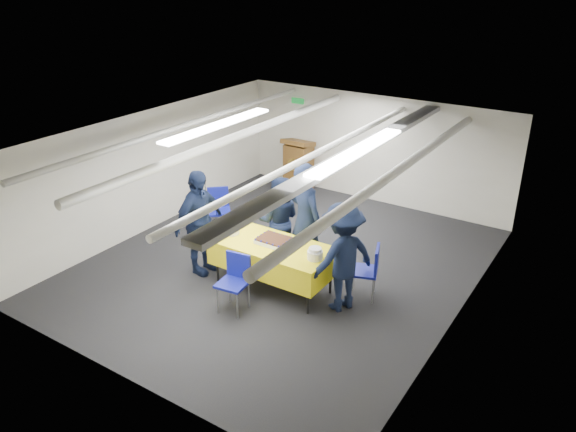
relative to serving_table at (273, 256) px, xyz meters
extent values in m
plane|color=black|center=(-0.27, 0.70, -0.56)|extent=(7.00, 7.00, 0.00)
cube|color=silver|center=(-0.27, 4.19, 0.59)|extent=(6.00, 0.02, 2.30)
cube|color=silver|center=(-3.26, 0.70, 0.59)|extent=(0.02, 7.00, 2.30)
cube|color=silver|center=(2.72, 0.70, 0.59)|extent=(0.02, 7.00, 2.30)
cube|color=silver|center=(-0.27, 0.70, 1.73)|extent=(6.00, 7.00, 0.02)
cylinder|color=silver|center=(-2.27, 0.70, 1.62)|extent=(0.10, 6.90, 0.10)
cylinder|color=silver|center=(-1.17, 0.70, 1.58)|extent=(0.14, 6.90, 0.14)
cylinder|color=silver|center=(0.33, 0.70, 1.54)|extent=(0.10, 6.90, 0.10)
cylinder|color=silver|center=(1.63, 0.70, 1.50)|extent=(0.14, 6.90, 0.14)
cube|color=gray|center=(0.93, 0.70, 1.64)|extent=(0.28, 6.90, 0.08)
cube|color=white|center=(-1.57, 0.70, 1.71)|extent=(0.25, 2.60, 0.04)
cube|color=white|center=(1.03, 0.70, 1.71)|extent=(0.25, 2.60, 0.04)
cube|color=#0C591E|center=(-2.17, 4.17, 1.39)|extent=(0.30, 0.04, 0.12)
cylinder|color=black|center=(-0.86, -0.34, -0.38)|extent=(0.04, 0.04, 0.36)
cylinder|color=black|center=(0.86, -0.34, -0.38)|extent=(0.04, 0.04, 0.36)
cylinder|color=black|center=(-0.86, 0.34, -0.38)|extent=(0.04, 0.04, 0.36)
cylinder|color=black|center=(0.86, 0.34, -0.38)|extent=(0.04, 0.04, 0.36)
cube|color=yellow|center=(0.00, 0.00, -0.01)|extent=(1.93, 0.90, 0.39)
cube|color=yellow|center=(0.00, 0.00, 0.20)|extent=(1.95, 0.92, 0.03)
cube|color=white|center=(-0.01, 0.05, 0.24)|extent=(0.49, 0.39, 0.06)
cube|color=black|center=(-0.01, 0.05, 0.28)|extent=(0.47, 0.37, 0.03)
sphere|color=navy|center=(-0.23, -0.13, 0.28)|extent=(0.04, 0.04, 0.04)
sphere|color=navy|center=(-0.23, 0.22, 0.28)|extent=(0.04, 0.04, 0.04)
sphere|color=navy|center=(-0.12, -0.13, 0.28)|extent=(0.04, 0.04, 0.04)
sphere|color=navy|center=(-0.12, 0.22, 0.28)|extent=(0.04, 0.04, 0.04)
sphere|color=navy|center=(-0.01, -0.13, 0.28)|extent=(0.04, 0.04, 0.04)
sphere|color=navy|center=(-0.01, 0.22, 0.28)|extent=(0.04, 0.04, 0.04)
sphere|color=navy|center=(0.10, -0.13, 0.28)|extent=(0.04, 0.04, 0.04)
sphere|color=navy|center=(0.10, 0.22, 0.28)|extent=(0.04, 0.04, 0.04)
sphere|color=navy|center=(0.20, -0.13, 0.28)|extent=(0.04, 0.04, 0.04)
sphere|color=navy|center=(0.20, 0.22, 0.28)|extent=(0.04, 0.04, 0.04)
sphere|color=navy|center=(-0.25, -0.04, 0.28)|extent=(0.04, 0.04, 0.04)
sphere|color=navy|center=(0.22, -0.04, 0.28)|extent=(0.04, 0.04, 0.04)
sphere|color=navy|center=(-0.25, 0.05, 0.28)|extent=(0.04, 0.04, 0.04)
sphere|color=navy|center=(0.22, 0.05, 0.28)|extent=(0.04, 0.04, 0.04)
sphere|color=navy|center=(-0.25, 0.13, 0.28)|extent=(0.04, 0.04, 0.04)
sphere|color=navy|center=(0.22, 0.13, 0.28)|extent=(0.04, 0.04, 0.04)
cylinder|color=white|center=(-0.75, -0.05, 0.27)|extent=(0.23, 0.23, 0.11)
cylinder|color=white|center=(-0.75, -0.05, 0.35)|extent=(0.19, 0.19, 0.05)
cylinder|color=white|center=(0.79, -0.05, 0.28)|extent=(0.23, 0.23, 0.13)
cylinder|color=white|center=(0.79, -0.05, 0.37)|extent=(0.19, 0.19, 0.05)
cube|color=brown|center=(-1.87, 3.75, -0.01)|extent=(0.55, 0.45, 1.10)
cube|color=brown|center=(-1.87, 3.72, 0.59)|extent=(0.62, 0.53, 0.21)
cylinder|color=gold|center=(-1.87, 3.52, 0.14)|extent=(0.28, 0.02, 0.28)
cylinder|color=gray|center=(-0.28, -1.05, -0.34)|extent=(0.02, 0.02, 0.43)
cylinder|color=gray|center=(0.06, -1.01, -0.34)|extent=(0.02, 0.02, 0.43)
cylinder|color=gray|center=(-0.32, -0.71, -0.34)|extent=(0.02, 0.02, 0.43)
cylinder|color=gray|center=(0.02, -0.67, -0.34)|extent=(0.02, 0.02, 0.43)
cube|color=navy|center=(-0.13, -0.86, -0.11)|extent=(0.47, 0.47, 0.04)
cube|color=navy|center=(-0.15, -0.67, 0.11)|extent=(0.40, 0.09, 0.40)
cylinder|color=gray|center=(1.10, 0.63, -0.34)|extent=(0.02, 0.02, 0.43)
cylinder|color=gray|center=(1.22, 0.31, -0.34)|extent=(0.02, 0.02, 0.43)
cylinder|color=gray|center=(1.42, 0.75, -0.34)|extent=(0.02, 0.02, 0.43)
cylinder|color=gray|center=(1.54, 0.43, -0.34)|extent=(0.02, 0.02, 0.43)
cube|color=navy|center=(1.32, 0.53, -0.11)|extent=(0.54, 0.54, 0.04)
cube|color=navy|center=(1.50, 0.59, 0.11)|extent=(0.17, 0.39, 0.40)
cylinder|color=gray|center=(-1.99, 0.85, -0.34)|extent=(0.02, 0.02, 0.43)
cylinder|color=gray|center=(-1.74, 1.08, -0.34)|extent=(0.02, 0.02, 0.43)
cylinder|color=gray|center=(-2.22, 1.10, -0.34)|extent=(0.02, 0.02, 0.43)
cylinder|color=gray|center=(-1.97, 1.33, -0.34)|extent=(0.02, 0.02, 0.43)
cube|color=navy|center=(-1.98, 1.09, -0.11)|extent=(0.59, 0.59, 0.04)
cube|color=navy|center=(-2.11, 1.23, 0.11)|extent=(0.32, 0.30, 0.40)
imported|color=black|center=(0.20, 0.64, 0.41)|extent=(0.83, 0.68, 1.95)
imported|color=black|center=(-0.41, 0.77, 0.22)|extent=(0.95, 0.88, 1.56)
imported|color=black|center=(-1.30, -0.22, 0.33)|extent=(0.46, 1.05, 1.79)
imported|color=black|center=(1.17, 0.09, 0.29)|extent=(1.05, 1.26, 1.69)
camera|label=1|loc=(4.42, -6.36, 4.19)|focal=35.00mm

